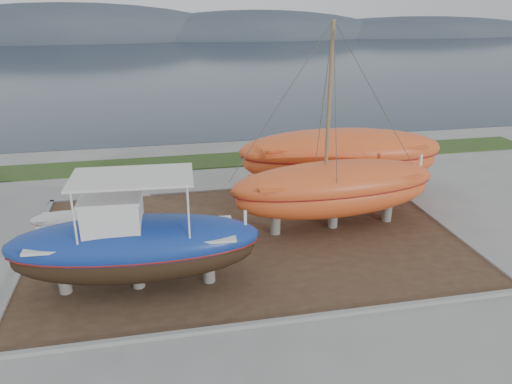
{
  "coord_description": "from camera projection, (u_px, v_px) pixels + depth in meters",
  "views": [
    {
      "loc": [
        -3.59,
        -15.21,
        9.85
      ],
      "look_at": [
        0.36,
        4.0,
        2.22
      ],
      "focal_mm": 35.0,
      "sensor_mm": 36.0,
      "label": 1
    }
  ],
  "objects": [
    {
      "name": "ground",
      "position": [
        268.0,
        288.0,
        18.13
      ],
      "size": [
        140.0,
        140.0,
        0.0
      ],
      "primitive_type": "plane",
      "color": "gray",
      "rests_on": "ground"
    },
    {
      "name": "dirt_patch",
      "position": [
        248.0,
        239.0,
        21.77
      ],
      "size": [
        18.0,
        12.0,
        0.06
      ],
      "primitive_type": "cube",
      "color": "#422D1E",
      "rests_on": "ground"
    },
    {
      "name": "curb_frame",
      "position": [
        248.0,
        238.0,
        21.75
      ],
      "size": [
        18.6,
        12.6,
        0.15
      ],
      "primitive_type": null,
      "color": "gray",
      "rests_on": "ground"
    },
    {
      "name": "grass_strip",
      "position": [
        215.0,
        161.0,
        32.26
      ],
      "size": [
        44.0,
        3.0,
        0.08
      ],
      "primitive_type": "cube",
      "color": "#284219",
      "rests_on": "ground"
    },
    {
      "name": "sea",
      "position": [
        173.0,
        62.0,
        82.02
      ],
      "size": [
        260.0,
        100.0,
        0.04
      ],
      "primitive_type": null,
      "color": "#1A2634",
      "rests_on": "ground"
    },
    {
      "name": "mountain_ridge",
      "position": [
        163.0,
        38.0,
        132.22
      ],
      "size": [
        200.0,
        36.0,
        20.0
      ],
      "primitive_type": null,
      "color": "#333D49",
      "rests_on": "ground"
    },
    {
      "name": "blue_caique",
      "position": [
        134.0,
        234.0,
        17.38
      ],
      "size": [
        9.0,
        3.25,
        4.26
      ],
      "primitive_type": null,
      "rotation": [
        0.0,
        0.0,
        -0.06
      ],
      "color": "navy",
      "rests_on": "dirt_patch"
    },
    {
      "name": "white_dinghy",
      "position": [
        74.0,
        224.0,
        21.82
      ],
      "size": [
        3.81,
        1.84,
        1.1
      ],
      "primitive_type": null,
      "rotation": [
        0.0,
        0.0,
        -0.13
      ],
      "color": "silver",
      "rests_on": "dirt_patch"
    },
    {
      "name": "orange_sailboat",
      "position": [
        338.0,
        131.0,
        21.26
      ],
      "size": [
        9.63,
        3.31,
        9.03
      ],
      "primitive_type": null,
      "rotation": [
        0.0,
        0.0,
        0.05
      ],
      "color": "#E45423",
      "rests_on": "dirt_patch"
    },
    {
      "name": "orange_bare_hull",
      "position": [
        340.0,
        163.0,
        26.03
      ],
      "size": [
        10.89,
        4.34,
        3.48
      ],
      "primitive_type": null,
      "rotation": [
        0.0,
        0.0,
        -0.11
      ],
      "color": "#E45423",
      "rests_on": "dirt_patch"
    }
  ]
}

